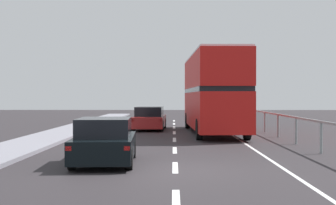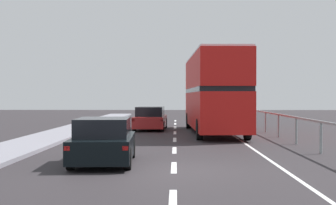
{
  "view_description": "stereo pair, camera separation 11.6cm",
  "coord_description": "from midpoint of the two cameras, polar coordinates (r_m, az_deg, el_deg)",
  "views": [
    {
      "loc": [
        -0.06,
        -13.41,
        2.05
      ],
      "look_at": [
        -0.28,
        6.95,
        1.79
      ],
      "focal_mm": 51.29,
      "sensor_mm": 36.0,
      "label": 1
    },
    {
      "loc": [
        0.06,
        -13.4,
        2.05
      ],
      "look_at": [
        -0.28,
        6.95,
        1.79
      ],
      "focal_mm": 51.29,
      "sensor_mm": 36.0,
      "label": 2
    }
  ],
  "objects": [
    {
      "name": "lane_paint_markings",
      "position": [
        21.82,
        5.57,
        -4.67
      ],
      "size": [
        3.21,
        46.0,
        0.01
      ],
      "color": "silver",
      "rests_on": "ground"
    },
    {
      "name": "sedan_car_ahead",
      "position": [
        29.55,
        -2.3,
        -1.94
      ],
      "size": [
        1.97,
        4.64,
        1.42
      ],
      "rotation": [
        0.0,
        0.0,
        -0.03
      ],
      "color": "maroon",
      "rests_on": "ground"
    },
    {
      "name": "double_decker_bus_red",
      "position": [
        26.81,
        5.23,
        1.33
      ],
      "size": [
        2.88,
        11.45,
        4.37
      ],
      "rotation": [
        0.0,
        0.0,
        0.04
      ],
      "color": "red",
      "rests_on": "ground"
    },
    {
      "name": "hatchback_car_near",
      "position": [
        14.78,
        -7.74,
        -4.64
      ],
      "size": [
        1.93,
        4.08,
        1.4
      ],
      "rotation": [
        0.0,
        0.0,
        0.05
      ],
      "color": "black",
      "rests_on": "ground"
    },
    {
      "name": "ground_plane",
      "position": [
        13.57,
        0.62,
        -8.18
      ],
      "size": [
        73.09,
        120.0,
        0.1
      ],
      "primitive_type": "cube",
      "color": "#2C282B"
    },
    {
      "name": "bridge_side_railing",
      "position": [
        23.03,
        13.76,
        -2.04
      ],
      "size": [
        0.1,
        42.0,
        1.18
      ],
      "color": "gray",
      "rests_on": "ground"
    }
  ]
}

